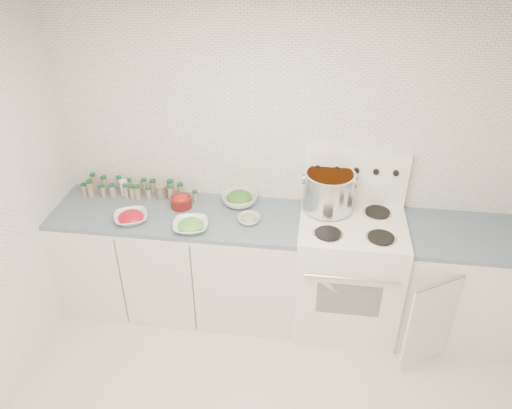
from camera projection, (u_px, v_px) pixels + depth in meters
name	position (u px, v px, depth m)	size (l,w,h in m)	color
room_walls	(269.00, 246.00, 2.28)	(3.54, 3.04, 2.52)	white
counter_left	(181.00, 260.00, 3.96)	(1.85, 0.62, 0.90)	white
stove	(347.00, 270.00, 3.78)	(0.76, 0.70, 1.36)	white
counter_right	(458.00, 284.00, 3.72)	(0.89, 0.84, 0.90)	white
stock_pot	(329.00, 189.00, 3.62)	(0.39, 0.37, 0.28)	silver
bowl_tomato	(131.00, 217.00, 3.60)	(0.31, 0.31, 0.08)	white
bowl_snowpea	(191.00, 225.00, 3.51)	(0.29, 0.29, 0.08)	white
bowl_broccoli	(239.00, 199.00, 3.79)	(0.32, 0.32, 0.11)	white
bowl_zucchini	(249.00, 219.00, 3.59)	(0.17, 0.17, 0.07)	white
bowl_pepper	(181.00, 201.00, 3.76)	(0.16, 0.16, 0.10)	#5B130F
salt_canister	(124.00, 188.00, 3.91)	(0.06, 0.06, 0.12)	white
tin_can	(162.00, 192.00, 3.87)	(0.09, 0.09, 0.11)	gray
spice_cluster	(132.00, 189.00, 3.90)	(0.93, 0.16, 0.14)	gray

